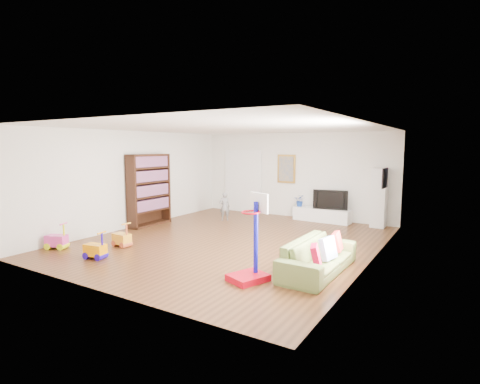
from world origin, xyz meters
The scene contains 25 objects.
floor centered at (0.00, 0.00, 0.00)m, with size 6.50×7.50×0.00m, color brown.
ceiling centered at (0.00, 0.00, 2.70)m, with size 6.50×7.50×0.00m, color white.
wall_back centered at (0.00, 3.75, 1.35)m, with size 6.50×0.00×2.70m, color silver.
wall_front centered at (0.00, -3.75, 1.35)m, with size 6.50×0.00×2.70m, color silver.
wall_left centered at (-3.25, 0.00, 1.35)m, with size 0.00×7.50×2.70m, color white.
wall_right centered at (3.25, 0.00, 1.35)m, with size 0.00×7.50×2.70m, color silver.
navy_accent centered at (3.23, 1.40, 1.85)m, with size 0.01×3.20×1.70m, color black.
olive_wainscot centered at (3.23, 1.40, 0.50)m, with size 0.01×3.20×1.00m, color brown.
doorway centered at (-1.90, 3.71, 1.05)m, with size 1.45×0.06×2.10m, color white.
painting_back centered at (-0.25, 3.71, 1.55)m, with size 0.62×0.06×0.92m, color gold.
artwork_right centered at (3.17, 1.60, 1.55)m, with size 0.04×0.56×0.46m, color #7F3F8C.
media_console centered at (1.07, 3.42, 0.20)m, with size 1.73×0.43×0.40m, color white.
tall_cabinet centered at (2.70, 3.47, 0.84)m, with size 0.39×0.39×1.67m, color silver.
bookshelf centered at (-3.01, 0.32, 1.03)m, with size 0.37×1.41×2.05m, color #33190E.
sofa centered at (2.58, -1.10, 0.30)m, with size 2.05×0.80×0.60m, color olive.
basketball_hoop centered at (1.71, -2.14, 0.75)m, with size 0.52×0.63×1.50m, color #B80518.
ride_on_yellow centered at (-1.86, -1.73, 0.28)m, with size 0.42×0.26×0.56m, color orange.
ride_on_orange centered at (-1.58, -2.66, 0.28)m, with size 0.42×0.26×0.56m, color #F49402.
ride_on_pink centered at (-2.95, -2.62, 0.29)m, with size 0.44×0.27×0.58m, color #E93FA6.
child centered at (-1.54, 2.01, 0.44)m, with size 0.32×0.21×0.87m, color slate.
tv centered at (1.33, 3.44, 0.70)m, with size 1.02×0.13×0.59m, color black.
vase_plant centered at (0.36, 3.43, 0.59)m, with size 0.34×0.29×0.37m, color #163A99.
pillow_left centered at (2.74, -1.68, 0.47)m, with size 0.10×0.37×0.37m, color #B90832.
pillow_center centered at (2.75, -1.10, 0.47)m, with size 0.10×0.39×0.39m, color white.
pillow_right centered at (2.75, -0.54, 0.47)m, with size 0.09×0.36×0.36m, color red.
Camera 1 is at (4.78, -7.44, 2.26)m, focal length 28.00 mm.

